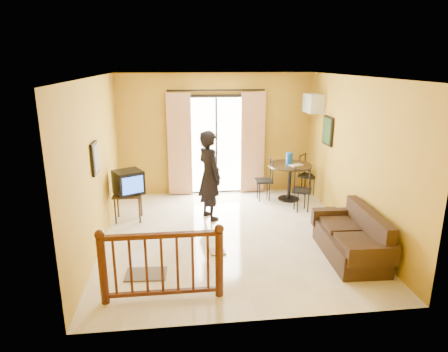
{
  "coord_description": "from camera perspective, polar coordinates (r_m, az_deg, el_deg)",
  "views": [
    {
      "loc": [
        -0.9,
        -6.61,
        3.06
      ],
      "look_at": [
        -0.09,
        0.2,
        1.07
      ],
      "focal_mm": 32.0,
      "sensor_mm": 36.0,
      "label": 1
    }
  ],
  "objects": [
    {
      "name": "botanical_print",
      "position": [
        8.62,
        14.59,
        6.27
      ],
      "size": [
        0.05,
        0.5,
        0.6
      ],
      "color": "black",
      "rests_on": "room_shell"
    },
    {
      "name": "air_conditioner",
      "position": [
        9.11,
        12.6,
        10.1
      ],
      "size": [
        0.31,
        0.6,
        0.4
      ],
      "color": "silver",
      "rests_on": "room_shell"
    },
    {
      "name": "picture_left",
      "position": [
        6.72,
        -17.93,
        2.43
      ],
      "size": [
        0.05,
        0.42,
        0.52
      ],
      "color": "black",
      "rests_on": "room_shell"
    },
    {
      "name": "sofa",
      "position": [
        6.79,
        17.98,
        -8.68
      ],
      "size": [
        0.82,
        1.66,
        0.78
      ],
      "rotation": [
        0.0,
        0.0,
        -0.04
      ],
      "color": "#322013",
      "rests_on": "ground"
    },
    {
      "name": "stair_balustrade",
      "position": [
        5.34,
        -8.89,
        -11.88
      ],
      "size": [
        1.63,
        0.13,
        1.04
      ],
      "color": "#471E0F",
      "rests_on": "ground"
    },
    {
      "name": "ground",
      "position": [
        7.34,
        0.87,
        -8.42
      ],
      "size": [
        5.0,
        5.0,
        0.0
      ],
      "primitive_type": "plane",
      "color": "beige",
      "rests_on": "ground"
    },
    {
      "name": "standing_person",
      "position": [
        7.82,
        -2.1,
        0.1
      ],
      "size": [
        0.66,
        0.77,
        1.78
      ],
      "primitive_type": "imported",
      "rotation": [
        0.0,
        0.0,
        2.02
      ],
      "color": "black",
      "rests_on": "ground"
    },
    {
      "name": "dining_chairs",
      "position": [
        9.16,
        9.46,
        -3.54
      ],
      "size": [
        1.62,
        1.6,
        0.95
      ],
      "color": "black",
      "rests_on": "ground"
    },
    {
      "name": "dining_table",
      "position": [
        9.06,
        9.38,
        0.6
      ],
      "size": [
        0.99,
        0.99,
        0.82
      ],
      "color": "black",
      "rests_on": "ground"
    },
    {
      "name": "sandals",
      "position": [
        6.71,
        -0.94,
        -10.76
      ],
      "size": [
        0.27,
        0.26,
        0.03
      ],
      "color": "brown",
      "rests_on": "ground"
    },
    {
      "name": "coffee_table",
      "position": [
        7.58,
        15.09,
        -6.22
      ],
      "size": [
        0.45,
        0.8,
        0.36
      ],
      "color": "black",
      "rests_on": "ground"
    },
    {
      "name": "bowl",
      "position": [
        7.64,
        14.82,
        -4.79
      ],
      "size": [
        0.24,
        0.24,
        0.07
      ],
      "primitive_type": "imported",
      "rotation": [
        0.0,
        0.0,
        0.16
      ],
      "color": "brown",
      "rests_on": "coffee_table"
    },
    {
      "name": "serving_tray",
      "position": [
        8.95,
        10.23,
        1.55
      ],
      "size": [
        0.33,
        0.28,
        0.02
      ],
      "primitive_type": "cube",
      "rotation": [
        0.0,
        0.0,
        0.4
      ],
      "color": "beige",
      "rests_on": "dining_table"
    },
    {
      "name": "tv_table",
      "position": [
        8.06,
        -13.58,
        -2.96
      ],
      "size": [
        0.55,
        0.46,
        0.55
      ],
      "color": "black",
      "rests_on": "ground"
    },
    {
      "name": "water_jug",
      "position": [
        8.98,
        9.29,
        2.47
      ],
      "size": [
        0.15,
        0.15,
        0.27
      ],
      "primitive_type": "cylinder",
      "color": "#124CAF",
      "rests_on": "dining_table"
    },
    {
      "name": "television",
      "position": [
        7.95,
        -13.5,
        -0.87
      ],
      "size": [
        0.67,
        0.64,
        0.46
      ],
      "rotation": [
        0.0,
        0.0,
        0.48
      ],
      "color": "black",
      "rests_on": "tv_table"
    },
    {
      "name": "balcony_door",
      "position": [
        9.28,
        -1.1,
        4.55
      ],
      "size": [
        2.25,
        0.14,
        2.46
      ],
      "color": "black",
      "rests_on": "ground"
    },
    {
      "name": "room_shell",
      "position": [
        6.81,
        0.93,
        4.72
      ],
      "size": [
        5.0,
        5.0,
        5.0
      ],
      "color": "white",
      "rests_on": "ground"
    },
    {
      "name": "doormat",
      "position": [
        6.2,
        -11.07,
        -13.58
      ],
      "size": [
        0.62,
        0.43,
        0.02
      ],
      "primitive_type": "cube",
      "rotation": [
        0.0,
        0.0,
        -0.05
      ],
      "color": "#5A4F48",
      "rests_on": "ground"
    }
  ]
}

